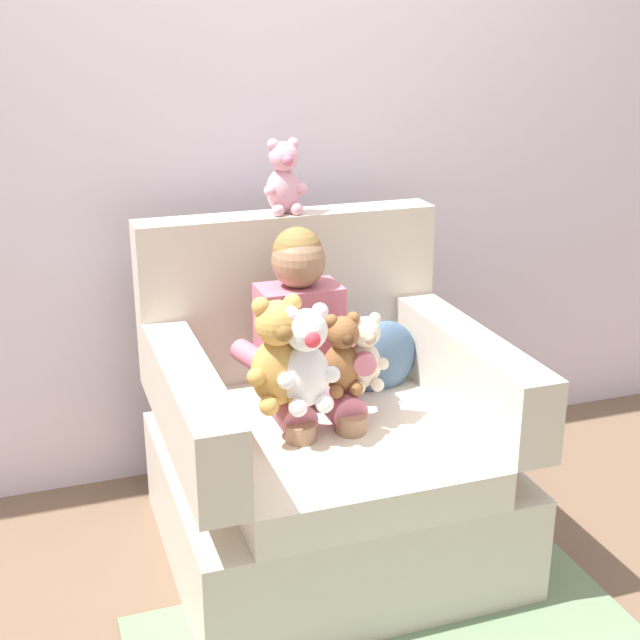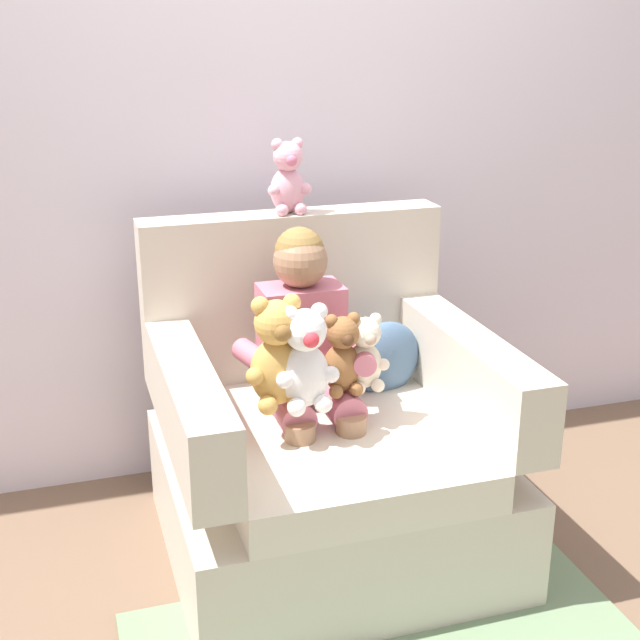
{
  "view_description": "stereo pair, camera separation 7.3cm",
  "coord_description": "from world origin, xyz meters",
  "px_view_note": "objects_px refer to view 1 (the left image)",
  "views": [
    {
      "loc": [
        -0.84,
        -2.34,
        1.67
      ],
      "look_at": [
        -0.05,
        -0.05,
        0.82
      ],
      "focal_mm": 49.38,
      "sensor_mm": 36.0,
      "label": 1
    },
    {
      "loc": [
        -0.77,
        -2.36,
        1.67
      ],
      "look_at": [
        -0.05,
        -0.05,
        0.82
      ],
      "focal_mm": 49.38,
      "sensor_mm": 36.0,
      "label": 2
    }
  ],
  "objects_px": {
    "plush_brown": "(342,356)",
    "throw_pillow": "(382,358)",
    "seated_child": "(306,348)",
    "plush_pink_on_backrest": "(284,179)",
    "plush_cream": "(364,354)",
    "plush_white": "(306,361)",
    "armchair": "(325,451)",
    "plush_honey": "(278,356)"
  },
  "relations": [
    {
      "from": "plush_brown",
      "to": "throw_pillow",
      "type": "distance_m",
      "value": 0.35
    },
    {
      "from": "seated_child",
      "to": "plush_brown",
      "type": "distance_m",
      "value": 0.15
    },
    {
      "from": "plush_pink_on_backrest",
      "to": "throw_pillow",
      "type": "relative_size",
      "value": 0.96
    },
    {
      "from": "seated_child",
      "to": "plush_cream",
      "type": "xyz_separation_m",
      "value": [
        0.15,
        -0.13,
        0.01
      ]
    },
    {
      "from": "plush_brown",
      "to": "plush_cream",
      "type": "height_order",
      "value": "plush_brown"
    },
    {
      "from": "plush_white",
      "to": "seated_child",
      "type": "bearing_deg",
      "value": 89.97
    },
    {
      "from": "armchair",
      "to": "plush_white",
      "type": "relative_size",
      "value": 3.26
    },
    {
      "from": "armchair",
      "to": "plush_honey",
      "type": "bearing_deg",
      "value": -146.61
    },
    {
      "from": "seated_child",
      "to": "plush_white",
      "type": "xyz_separation_m",
      "value": [
        -0.07,
        -0.2,
        0.04
      ]
    },
    {
      "from": "plush_brown",
      "to": "plush_white",
      "type": "xyz_separation_m",
      "value": [
        -0.14,
        -0.07,
        0.03
      ]
    },
    {
      "from": "plush_white",
      "to": "plush_pink_on_backrest",
      "type": "relative_size",
      "value": 1.27
    },
    {
      "from": "seated_child",
      "to": "plush_cream",
      "type": "bearing_deg",
      "value": -33.04
    },
    {
      "from": "armchair",
      "to": "plush_honey",
      "type": "relative_size",
      "value": 3.04
    },
    {
      "from": "seated_child",
      "to": "plush_cream",
      "type": "relative_size",
      "value": 3.42
    },
    {
      "from": "plush_cream",
      "to": "plush_white",
      "type": "xyz_separation_m",
      "value": [
        -0.21,
        -0.07,
        0.04
      ]
    },
    {
      "from": "armchair",
      "to": "plush_brown",
      "type": "relative_size",
      "value": 4.08
    },
    {
      "from": "plush_white",
      "to": "throw_pillow",
      "type": "bearing_deg",
      "value": 57.31
    },
    {
      "from": "throw_pillow",
      "to": "seated_child",
      "type": "bearing_deg",
      "value": -161.74
    },
    {
      "from": "plush_brown",
      "to": "plush_pink_on_backrest",
      "type": "xyz_separation_m",
      "value": [
        -0.04,
        0.46,
        0.46
      ]
    },
    {
      "from": "armchair",
      "to": "plush_cream",
      "type": "xyz_separation_m",
      "value": [
        0.1,
        -0.09,
        0.36
      ]
    },
    {
      "from": "plush_honey",
      "to": "throw_pillow",
      "type": "height_order",
      "value": "plush_honey"
    },
    {
      "from": "plush_brown",
      "to": "throw_pillow",
      "type": "bearing_deg",
      "value": 61.92
    },
    {
      "from": "plush_brown",
      "to": "plush_white",
      "type": "height_order",
      "value": "plush_white"
    },
    {
      "from": "seated_child",
      "to": "armchair",
      "type": "bearing_deg",
      "value": -32.45
    },
    {
      "from": "plush_honey",
      "to": "plush_white",
      "type": "relative_size",
      "value": 1.07
    },
    {
      "from": "plush_cream",
      "to": "plush_honey",
      "type": "height_order",
      "value": "plush_honey"
    },
    {
      "from": "plush_brown",
      "to": "plush_pink_on_backrest",
      "type": "bearing_deg",
      "value": 111.24
    },
    {
      "from": "armchair",
      "to": "plush_cream",
      "type": "height_order",
      "value": "armchair"
    },
    {
      "from": "plush_honey",
      "to": "plush_pink_on_backrest",
      "type": "relative_size",
      "value": 1.37
    },
    {
      "from": "plush_brown",
      "to": "armchair",
      "type": "bearing_deg",
      "value": 121.13
    },
    {
      "from": "seated_child",
      "to": "throw_pillow",
      "type": "height_order",
      "value": "seated_child"
    },
    {
      "from": "plush_brown",
      "to": "plush_white",
      "type": "distance_m",
      "value": 0.16
    },
    {
      "from": "armchair",
      "to": "plush_white",
      "type": "bearing_deg",
      "value": -125.36
    },
    {
      "from": "seated_child",
      "to": "plush_brown",
      "type": "bearing_deg",
      "value": -53.34
    },
    {
      "from": "plush_white",
      "to": "throw_pillow",
      "type": "relative_size",
      "value": 1.22
    },
    {
      "from": "plush_white",
      "to": "throw_pillow",
      "type": "height_order",
      "value": "plush_white"
    },
    {
      "from": "plush_brown",
      "to": "plush_cream",
      "type": "distance_m",
      "value": 0.07
    },
    {
      "from": "plush_brown",
      "to": "throw_pillow",
      "type": "height_order",
      "value": "plush_brown"
    },
    {
      "from": "armchair",
      "to": "plush_cream",
      "type": "bearing_deg",
      "value": -41.58
    },
    {
      "from": "seated_child",
      "to": "plush_honey",
      "type": "xyz_separation_m",
      "value": [
        -0.14,
        -0.16,
        0.06
      ]
    },
    {
      "from": "plush_cream",
      "to": "plush_white",
      "type": "distance_m",
      "value": 0.23
    },
    {
      "from": "plush_white",
      "to": "armchair",
      "type": "bearing_deg",
      "value": 72.59
    }
  ]
}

